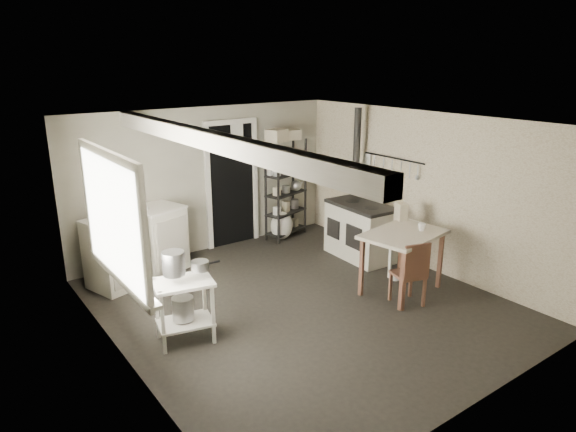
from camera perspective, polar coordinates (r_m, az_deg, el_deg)
floor at (r=6.65m, az=1.55°, el=-9.72°), size 5.00×5.00×0.00m
ceiling at (r=5.98m, az=1.72°, el=10.37°), size 5.00×5.00×0.00m
wall_back at (r=8.27m, az=-9.05°, el=3.95°), size 4.50×0.02×2.30m
wall_front at (r=4.63m, az=21.06°, el=-7.65°), size 4.50×0.02×2.30m
wall_left at (r=5.23m, az=-18.34°, el=-4.53°), size 0.02×5.00×2.30m
wall_right at (r=7.75m, az=14.92°, el=2.71°), size 0.02×5.00×2.30m
window at (r=5.31m, az=-19.07°, el=-0.28°), size 0.12×1.76×1.28m
doorway at (r=8.49m, az=-6.21°, el=3.36°), size 0.96×0.10×2.08m
ceiling_beam at (r=5.35m, az=-8.61°, el=8.30°), size 0.18×5.00×0.18m
wallpaper_panel at (r=7.75m, az=14.87°, el=2.70°), size 0.01×5.00×2.30m
utensil_rail at (r=8.01m, az=11.54°, el=6.32°), size 0.06×1.20×0.44m
prep_table at (r=5.79m, az=-11.43°, el=-9.95°), size 0.71×0.57×0.72m
stockpot at (r=5.55m, az=-12.60°, el=-5.14°), size 0.29×0.29×0.26m
saucepan at (r=5.66m, az=-9.76°, el=-5.48°), size 0.19×0.19×0.11m
bucket at (r=5.81m, az=-11.59°, el=-10.02°), size 0.30×0.30×0.26m
base_cabinets at (r=7.54m, az=-16.35°, el=-3.32°), size 1.58×1.03×0.96m
mixing_bowl at (r=7.39m, az=-16.04°, el=0.37°), size 0.39×0.39×0.08m
counter_cup at (r=7.17m, az=-18.76°, el=-0.31°), size 0.13×0.13×0.09m
shelf_rack at (r=8.79m, az=-0.23°, el=3.61°), size 0.86×0.52×1.69m
shelf_jar at (r=8.56m, az=-1.99°, el=6.07°), size 0.10×0.10×0.19m
storage_box_a at (r=8.47m, az=-1.29°, el=10.38°), size 0.37×0.34×0.21m
storage_box_b at (r=8.73m, az=0.37°, el=10.45°), size 0.30×0.28×0.17m
stove at (r=8.06m, az=8.05°, el=-1.59°), size 0.67×1.13×0.87m
stovepipe at (r=8.24m, az=7.63°, el=7.10°), size 0.13×0.13×1.54m
side_ledge at (r=7.55m, az=12.49°, el=-3.24°), size 0.52×0.30×0.77m
oats_box at (r=7.34m, az=12.48°, el=0.95°), size 0.19×0.23×0.30m
work_table at (r=7.00m, az=12.50°, el=-5.30°), size 1.20×0.94×0.83m
table_cup at (r=6.99m, az=14.60°, el=-1.74°), size 0.12×0.12×0.10m
chair at (r=6.64m, az=13.25°, el=-5.66°), size 0.44×0.46×0.86m
flour_sack at (r=8.85m, az=-0.70°, el=-1.08°), size 0.42×0.36×0.49m
floor_crock at (r=7.45m, az=11.89°, el=-6.41°), size 0.14×0.14×0.14m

